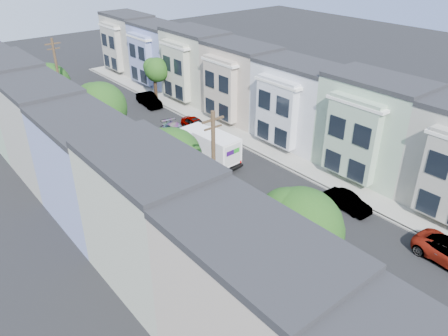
% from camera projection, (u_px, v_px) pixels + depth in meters
% --- Properties ---
extents(ground, '(160.00, 160.00, 0.00)m').
position_uv_depth(ground, '(297.00, 227.00, 32.54)').
color(ground, black).
rests_on(ground, ground).
extents(road_slab, '(12.00, 70.00, 0.02)m').
position_uv_depth(road_slab, '(183.00, 157.00, 42.74)').
color(road_slab, black).
rests_on(road_slab, ground).
extents(curb_left, '(0.30, 70.00, 0.15)m').
position_uv_depth(curb_left, '(128.00, 175.00, 39.33)').
color(curb_left, gray).
rests_on(curb_left, ground).
extents(curb_right, '(0.30, 70.00, 0.15)m').
position_uv_depth(curb_right, '(230.00, 140.00, 46.08)').
color(curb_right, gray).
rests_on(curb_right, ground).
extents(sidewalk_left, '(2.60, 70.00, 0.15)m').
position_uv_depth(sidewalk_left, '(114.00, 180.00, 38.61)').
color(sidewalk_left, gray).
rests_on(sidewalk_left, ground).
extents(sidewalk_right, '(2.60, 70.00, 0.15)m').
position_uv_depth(sidewalk_right, '(239.00, 137.00, 46.81)').
color(sidewalk_right, gray).
rests_on(sidewalk_right, ground).
extents(centerline, '(0.12, 70.00, 0.01)m').
position_uv_depth(centerline, '(183.00, 157.00, 42.74)').
color(centerline, gold).
rests_on(centerline, ground).
extents(townhouse_row_left, '(5.00, 70.00, 8.50)m').
position_uv_depth(townhouse_row_left, '(73.00, 195.00, 36.53)').
color(townhouse_row_left, silver).
rests_on(townhouse_row_left, ground).
extents(townhouse_row_right, '(5.00, 70.00, 8.50)m').
position_uv_depth(townhouse_row_right, '(265.00, 128.00, 48.96)').
color(townhouse_row_right, silver).
rests_on(townhouse_row_right, ground).
extents(tree_b, '(4.70, 4.70, 7.93)m').
position_uv_depth(tree_b, '(298.00, 232.00, 22.87)').
color(tree_b, black).
rests_on(tree_b, ground).
extents(tree_c, '(4.44, 4.44, 7.28)m').
position_uv_depth(tree_c, '(171.00, 159.00, 31.40)').
color(tree_c, black).
rests_on(tree_c, ground).
extents(tree_d, '(4.70, 4.70, 7.88)m').
position_uv_depth(tree_d, '(100.00, 109.00, 38.99)').
color(tree_d, black).
rests_on(tree_d, ground).
extents(tree_e, '(4.70, 4.70, 6.83)m').
position_uv_depth(tree_e, '(49.00, 85.00, 48.51)').
color(tree_e, black).
rests_on(tree_e, ground).
extents(tree_far_r, '(3.10, 3.10, 5.55)m').
position_uv_depth(tree_far_r, '(156.00, 70.00, 55.35)').
color(tree_far_r, black).
rests_on(tree_far_r, ground).
extents(utility_pole_near, '(1.60, 0.26, 10.00)m').
position_uv_depth(utility_pole_near, '(214.00, 184.00, 27.94)').
color(utility_pole_near, '#42301E').
rests_on(utility_pole_near, ground).
extents(utility_pole_far, '(1.60, 0.26, 10.00)m').
position_uv_depth(utility_pole_far, '(60.00, 87.00, 45.62)').
color(utility_pole_far, '#42301E').
rests_on(utility_pole_far, ground).
extents(fedex_truck, '(2.41, 6.26, 3.00)m').
position_uv_depth(fedex_truck, '(210.00, 146.00, 41.12)').
color(fedex_truck, white).
rests_on(fedex_truck, ground).
extents(lead_sedan, '(2.70, 4.93, 1.40)m').
position_uv_depth(lead_sedan, '(177.00, 132.00, 46.32)').
color(lead_sedan, black).
rests_on(lead_sedan, ground).
extents(parked_left_b, '(2.89, 5.51, 1.48)m').
position_uv_depth(parked_left_b, '(372.00, 335.00, 22.91)').
color(parked_left_b, black).
rests_on(parked_left_b, ground).
extents(parked_left_c, '(1.81, 4.15, 1.24)m').
position_uv_depth(parked_left_c, '(235.00, 237.00, 30.53)').
color(parked_left_c, '#B4B9BE').
rests_on(parked_left_c, ground).
extents(parked_left_d, '(2.65, 5.31, 1.53)m').
position_uv_depth(parked_left_d, '(155.00, 177.00, 37.71)').
color(parked_left_d, '#3A0914').
rests_on(parked_left_d, ground).
extents(parked_right_b, '(1.47, 3.89, 1.28)m').
position_uv_depth(parked_right_b, '(348.00, 202.00, 34.44)').
color(parked_right_b, silver).
rests_on(parked_right_b, ground).
extents(parked_right_c, '(1.61, 4.20, 1.36)m').
position_uv_depth(parked_right_c, '(196.00, 124.00, 48.28)').
color(parked_right_c, black).
rests_on(parked_right_c, ground).
extents(parked_right_d, '(2.10, 4.78, 1.54)m').
position_uv_depth(parked_right_d, '(149.00, 100.00, 55.03)').
color(parked_right_d, black).
rests_on(parked_right_d, ground).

